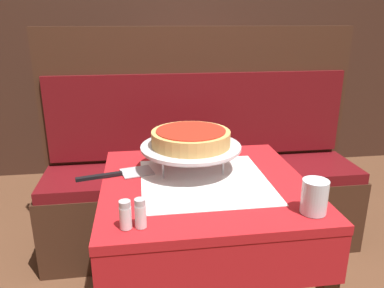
# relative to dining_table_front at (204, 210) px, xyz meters

# --- Properties ---
(dining_table_front) EXTENTS (0.73, 0.73, 0.74)m
(dining_table_front) POSITION_rel_dining_table_front_xyz_m (0.00, 0.00, 0.00)
(dining_table_front) COLOR red
(dining_table_front) RESTS_ON ground_plane
(dining_table_rear) EXTENTS (0.67, 0.67, 0.75)m
(dining_table_rear) POSITION_rel_dining_table_front_xyz_m (0.21, 1.49, 0.01)
(dining_table_rear) COLOR red
(dining_table_rear) RESTS_ON ground_plane
(booth_bench) EXTENTS (1.79, 0.44, 1.25)m
(booth_bench) POSITION_rel_dining_table_front_xyz_m (0.12, 0.76, -0.25)
(booth_bench) COLOR #3D2316
(booth_bench) RESTS_ON ground_plane
(back_wall_panel) EXTENTS (6.00, 0.04, 2.40)m
(back_wall_panel) POSITION_rel_dining_table_front_xyz_m (0.00, 2.00, 0.58)
(back_wall_panel) COLOR #3D2319
(back_wall_panel) RESTS_ON ground_plane
(pizza_pan_stand) EXTENTS (0.38, 0.38, 0.10)m
(pizza_pan_stand) POSITION_rel_dining_table_front_xyz_m (-0.03, 0.11, 0.21)
(pizza_pan_stand) COLOR #ADADB2
(pizza_pan_stand) RESTS_ON dining_table_front
(deep_dish_pizza) EXTENTS (0.29, 0.29, 0.06)m
(deep_dish_pizza) POSITION_rel_dining_table_front_xyz_m (-0.03, 0.11, 0.25)
(deep_dish_pizza) COLOR tan
(deep_dish_pizza) RESTS_ON pizza_pan_stand
(pizza_server) EXTENTS (0.29, 0.12, 0.01)m
(pizza_server) POSITION_rel_dining_table_front_xyz_m (-0.30, 0.09, 0.12)
(pizza_server) COLOR #BCBCC1
(pizza_server) RESTS_ON dining_table_front
(water_glass_near) EXTENTS (0.08, 0.08, 0.10)m
(water_glass_near) POSITION_rel_dining_table_front_xyz_m (0.28, -0.27, 0.17)
(water_glass_near) COLOR silver
(water_glass_near) RESTS_ON dining_table_front
(salt_shaker) EXTENTS (0.03, 0.03, 0.08)m
(salt_shaker) POSITION_rel_dining_table_front_xyz_m (-0.27, -0.28, 0.16)
(salt_shaker) COLOR silver
(salt_shaker) RESTS_ON dining_table_front
(pepper_shaker) EXTENTS (0.03, 0.03, 0.09)m
(pepper_shaker) POSITION_rel_dining_table_front_xyz_m (-0.23, -0.28, 0.16)
(pepper_shaker) COLOR silver
(pepper_shaker) RESTS_ON dining_table_front
(condiment_caddy) EXTENTS (0.13, 0.13, 0.18)m
(condiment_caddy) POSITION_rel_dining_table_front_xyz_m (0.22, 1.39, 0.17)
(condiment_caddy) COLOR black
(condiment_caddy) RESTS_ON dining_table_rear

